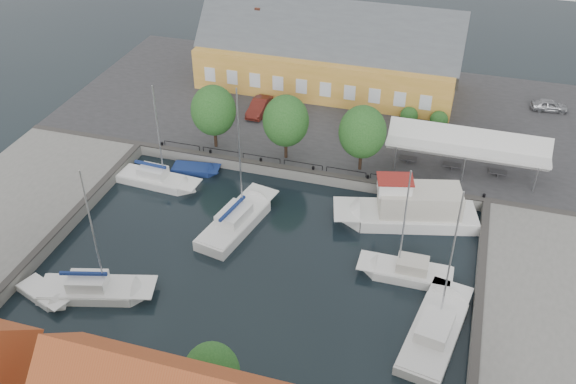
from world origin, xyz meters
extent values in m
plane|color=black|center=(0.00, 0.00, 0.00)|extent=(140.00, 140.00, 0.00)
cube|color=#2D2D30|center=(0.00, 23.00, 0.50)|extent=(56.00, 26.00, 1.00)
cube|color=slate|center=(-22.00, -2.00, 0.50)|extent=(12.00, 24.00, 1.00)
cube|color=slate|center=(22.00, -2.00, 0.50)|extent=(12.00, 24.00, 1.00)
cube|color=#383533|center=(0.00, 10.30, 1.06)|extent=(56.00, 0.60, 0.12)
cube|color=#383533|center=(-16.30, -2.00, 1.06)|extent=(0.60, 24.00, 0.12)
cube|color=#383533|center=(16.30, -2.00, 1.06)|extent=(0.60, 24.00, 0.12)
cylinder|color=black|center=(-14.00, 10.60, 1.20)|extent=(0.24, 0.24, 0.40)
cylinder|color=black|center=(-9.00, 10.60, 1.20)|extent=(0.24, 0.24, 0.40)
cylinder|color=black|center=(-4.00, 10.60, 1.20)|extent=(0.24, 0.24, 0.40)
cylinder|color=black|center=(1.00, 10.60, 1.20)|extent=(0.24, 0.24, 0.40)
cylinder|color=black|center=(6.00, 10.60, 1.20)|extent=(0.24, 0.24, 0.40)
cylinder|color=black|center=(11.00, 10.60, 1.20)|extent=(0.24, 0.24, 0.40)
cylinder|color=black|center=(16.00, 10.60, 1.20)|extent=(0.24, 0.24, 0.40)
cube|color=gold|center=(-2.00, 28.00, 3.25)|extent=(28.00, 10.00, 4.50)
cube|color=#474C51|center=(-2.00, 28.00, 6.75)|extent=(28.56, 7.60, 7.60)
cube|color=gold|center=(-12.00, 34.00, 2.75)|extent=(6.00, 6.00, 3.50)
cube|color=brown|center=(-10.00, 28.00, 8.60)|extent=(0.60, 0.60, 1.20)
cube|color=silver|center=(14.00, 14.50, 3.70)|extent=(14.00, 4.00, 0.25)
cylinder|color=silver|center=(8.00, 12.70, 2.35)|extent=(0.10, 0.10, 2.70)
cylinder|color=silver|center=(8.00, 16.30, 2.35)|extent=(0.10, 0.10, 2.70)
cylinder|color=silver|center=(14.00, 12.70, 2.35)|extent=(0.10, 0.10, 2.70)
cylinder|color=silver|center=(14.00, 16.30, 2.35)|extent=(0.10, 0.10, 2.70)
cylinder|color=silver|center=(20.00, 12.70, 2.35)|extent=(0.10, 0.10, 2.70)
cylinder|color=silver|center=(20.00, 16.30, 2.35)|extent=(0.10, 0.10, 2.70)
cylinder|color=black|center=(-9.00, 12.00, 2.05)|extent=(0.30, 0.30, 2.10)
ellipsoid|color=#1D4C1B|center=(-9.00, 12.00, 4.88)|extent=(4.20, 4.20, 4.83)
cylinder|color=black|center=(-2.00, 12.00, 2.05)|extent=(0.30, 0.30, 2.10)
ellipsoid|color=#1D4C1B|center=(-2.00, 12.00, 4.88)|extent=(4.20, 4.20, 4.83)
cylinder|color=black|center=(5.00, 12.00, 2.05)|extent=(0.30, 0.30, 2.10)
ellipsoid|color=#1D4C1B|center=(5.00, 12.00, 4.88)|extent=(4.20, 4.20, 4.83)
imported|color=#929498|center=(21.80, 28.80, 1.63)|extent=(3.86, 1.91, 1.26)
imported|color=#561913|center=(-7.18, 19.60, 1.74)|extent=(1.66, 4.54, 1.49)
cube|color=white|center=(-3.36, 1.63, 0.15)|extent=(4.21, 7.87, 1.50)
cube|color=white|center=(-3.18, 2.54, 0.94)|extent=(4.39, 9.32, 0.08)
cube|color=white|center=(-3.32, 1.81, 1.40)|extent=(2.45, 3.30, 0.90)
cylinder|color=silver|center=(-3.07, 3.09, 6.50)|extent=(0.12, 0.12, 11.20)
cube|color=navy|center=(-3.36, 1.63, 2.15)|extent=(0.95, 3.71, 0.22)
cube|color=white|center=(10.90, 7.08, 0.10)|extent=(10.19, 5.84, 1.80)
cube|color=white|center=(9.74, 6.78, 1.04)|extent=(12.02, 6.17, 0.08)
cube|color=beige|center=(10.90, 7.08, 2.10)|extent=(7.15, 4.58, 2.20)
cube|color=white|center=(8.81, 6.55, 3.50)|extent=(3.05, 2.57, 1.20)
cube|color=maroon|center=(8.81, 6.55, 4.15)|extent=(3.31, 2.73, 0.10)
cube|color=white|center=(11.50, 0.10, 0.05)|extent=(5.75, 2.44, 1.30)
cube|color=white|center=(10.79, 0.10, 0.74)|extent=(6.89, 2.35, 0.08)
cube|color=beige|center=(11.36, 0.10, 1.20)|extent=(2.31, 1.64, 0.90)
cylinder|color=silver|center=(10.36, 0.09, 5.00)|extent=(0.12, 0.12, 8.59)
cube|color=white|center=(13.57, -5.84, 0.05)|extent=(4.23, 7.96, 1.30)
cube|color=white|center=(13.73, -4.91, 0.74)|extent=(4.37, 9.43, 0.08)
cube|color=white|center=(13.60, -5.66, 1.20)|extent=(2.52, 3.32, 0.90)
cylinder|color=silver|center=(13.82, -4.35, 5.98)|extent=(0.12, 0.12, 10.56)
cube|color=white|center=(-12.80, 5.96, 0.05)|extent=(6.40, 2.66, 1.30)
cube|color=white|center=(-12.02, 5.91, 0.74)|extent=(7.65, 2.65, 0.08)
cube|color=white|center=(-12.64, 5.95, 1.20)|extent=(2.60, 1.70, 0.90)
cylinder|color=silver|center=(-11.55, 5.88, 5.27)|extent=(0.12, 0.12, 9.15)
cube|color=navy|center=(-12.80, 5.96, 1.95)|extent=(3.14, 0.42, 0.22)
cube|color=white|center=(-10.83, -8.41, 0.05)|extent=(7.25, 4.28, 1.30)
cube|color=white|center=(-10.00, -8.19, 0.74)|extent=(8.54, 4.54, 0.08)
cube|color=white|center=(-10.66, -8.36, 1.20)|extent=(3.09, 2.42, 0.90)
cylinder|color=silver|center=(-9.51, -8.05, 5.70)|extent=(0.12, 0.12, 10.01)
cube|color=navy|center=(-10.83, -8.41, 1.95)|extent=(3.34, 1.10, 0.22)
cube|color=white|center=(-13.97, -9.44, 0.05)|extent=(4.06, 2.89, 0.90)
cube|color=white|center=(-13.54, -9.60, 0.54)|extent=(4.73, 3.08, 0.08)
cube|color=navy|center=(-10.16, 8.74, 0.05)|extent=(3.81, 2.27, 0.80)
cube|color=navy|center=(-9.72, 8.80, 0.49)|extent=(4.52, 2.30, 0.08)
camera|label=1|loc=(12.75, -36.62, 32.73)|focal=40.00mm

